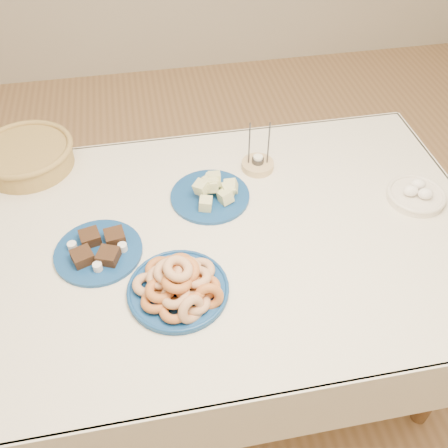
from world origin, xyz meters
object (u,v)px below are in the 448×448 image
Objects in this scene: dining_table at (221,257)px; wicker_basket at (26,155)px; donut_platter at (179,286)px; melon_plate at (212,192)px; egg_bowl at (416,195)px; candle_holder at (258,164)px; brownie_plate at (99,250)px.

dining_table is 0.80m from wicker_basket.
donut_platter is 1.27× the size of melon_plate.
donut_platter is (-0.16, -0.20, 0.14)m from dining_table.
melon_plate is at bearing -25.24° from wicker_basket.
melon_plate reaches higher than egg_bowl.
brownie_plate is at bearing -151.45° from candle_holder.
melon_plate reaches higher than brownie_plate.
egg_bowl is at bearing -28.21° from candle_holder.
dining_table is 0.29m from donut_platter.
egg_bowl is at bearing -11.16° from melon_plate.
candle_holder is (0.35, 0.51, -0.02)m from donut_platter.
candle_holder is 0.81× the size of egg_bowl.
donut_platter is 1.96× the size of candle_holder.
egg_bowl is (0.49, -0.26, 0.00)m from candle_holder.
wicker_basket is 1.37m from egg_bowl.
candle_holder is at bearing -11.58° from wicker_basket.
egg_bowl is at bearing 2.67° from brownie_plate.
wicker_basket is at bearing 142.98° from dining_table.
candle_holder reaches higher than wicker_basket.
melon_plate is at bearing -146.03° from candle_holder.
candle_holder reaches higher than melon_plate.
brownie_plate is (-0.38, -0.01, 0.12)m from dining_table.
melon_plate is at bearing 89.65° from dining_table.
dining_table is at bearing -90.35° from melon_plate.
wicker_basket reaches higher than dining_table.
candle_holder is at bearing 151.79° from egg_bowl.
donut_platter reaches higher than melon_plate.
egg_bowl reaches higher than brownie_plate.
brownie_plate is at bearing -154.37° from melon_plate.
donut_platter is 1.59× the size of egg_bowl.
melon_plate is 0.74× the size of wicker_basket.
dining_table is at bearing -122.13° from candle_holder.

